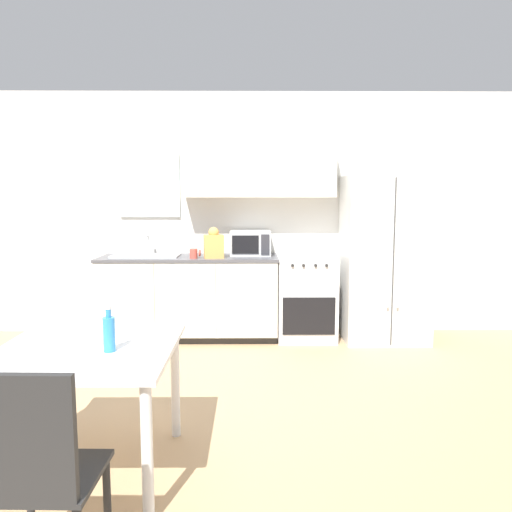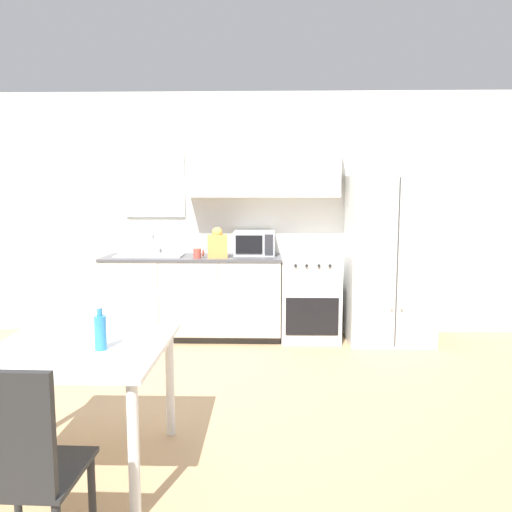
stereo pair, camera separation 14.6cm
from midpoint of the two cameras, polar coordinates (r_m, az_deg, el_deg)
name	(u,v)px [view 2 (the right image)]	position (r m, az deg, el deg)	size (l,w,h in m)	color
ground_plane	(210,398)	(4.02, -4.15, -15.90)	(12.00, 12.00, 0.00)	tan
wall_back	(234,207)	(5.66, -1.81, 5.65)	(12.00, 0.38, 2.70)	silver
kitchen_counter	(194,297)	(5.51, -6.38, -4.65)	(1.92, 0.62, 0.90)	#333333
oven_range	(310,298)	(5.49, 6.93, -4.80)	(0.63, 0.61, 0.90)	white
refrigerator	(389,259)	(5.52, 15.71, -0.35)	(0.88, 0.73, 1.77)	silver
kitchen_sink	(151,255)	(5.53, -11.22, 0.15)	(0.71, 0.38, 0.23)	#B7BABC
microwave	(254,243)	(5.47, 0.58, 1.49)	(0.44, 0.35, 0.27)	#B7BABC
coffee_mug	(198,253)	(5.25, -5.86, 0.31)	(0.11, 0.08, 0.10)	#BF4C3F
grocery_bag_0	(217,244)	(5.27, -3.65, 1.34)	(0.23, 0.20, 0.32)	#DB994C
dining_table	(79,363)	(2.98, -18.28, -11.59)	(0.96, 1.00, 0.73)	white
dining_chair_near	(19,462)	(2.23, -23.64, -20.81)	(0.41, 0.41, 0.93)	#282828
drink_bottle	(100,331)	(2.82, -15.94, -8.29)	(0.06, 0.06, 0.25)	#338CD8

